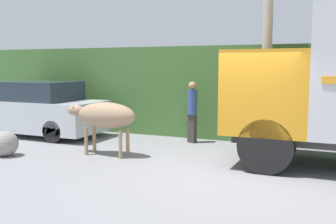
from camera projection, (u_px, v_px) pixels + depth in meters
name	position (u px, v px, depth m)	size (l,w,h in m)	color
ground_plane	(235.00, 172.00, 8.28)	(60.00, 60.00, 0.00)	gray
hillside_embankment	(281.00, 88.00, 14.23)	(32.00, 6.86, 2.83)	#426B33
brown_cow	(105.00, 116.00, 9.76)	(1.96, 0.65, 1.33)	#9E7F60
parked_suv	(35.00, 109.00, 12.63)	(4.53, 1.84, 1.73)	silver
pedestrian_on_hill	(192.00, 108.00, 11.36)	(0.36, 0.36, 1.78)	#38332D
utility_pole	(267.00, 47.00, 10.61)	(0.90, 0.27, 5.27)	#9E998E
roadside_rock	(5.00, 144.00, 9.72)	(0.63, 0.63, 0.63)	gray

